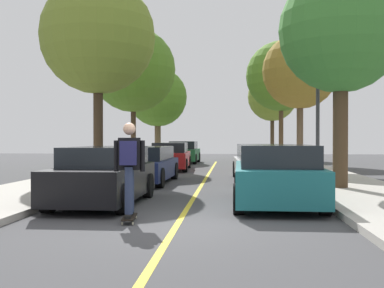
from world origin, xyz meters
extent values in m
plane|color=#424244|center=(0.00, 0.00, 0.00)|extent=(80.00, 80.00, 0.00)
cube|color=gold|center=(0.00, 4.00, 0.00)|extent=(0.12, 39.20, 0.01)
cube|color=black|center=(-2.02, 2.44, 0.55)|extent=(1.76, 4.19, 0.73)
cube|color=black|center=(-2.02, 2.67, 1.14)|extent=(1.54, 2.84, 0.45)
cylinder|color=black|center=(-1.25, 1.05, 0.32)|extent=(0.23, 0.64, 0.64)
cylinder|color=black|center=(-2.83, 1.07, 0.32)|extent=(0.23, 0.64, 0.64)
cylinder|color=black|center=(-1.21, 3.82, 0.32)|extent=(0.23, 0.64, 0.64)
cylinder|color=black|center=(-2.79, 3.84, 0.32)|extent=(0.23, 0.64, 0.64)
cube|color=navy|center=(-2.02, 7.92, 0.50)|extent=(1.83, 4.69, 0.63)
cube|color=black|center=(-2.02, 8.06, 1.05)|extent=(1.59, 3.15, 0.47)
cylinder|color=black|center=(-1.25, 6.27, 0.32)|extent=(0.23, 0.64, 0.64)
cylinder|color=black|center=(-2.86, 6.31, 0.32)|extent=(0.23, 0.64, 0.64)
cylinder|color=black|center=(-1.18, 9.53, 0.32)|extent=(0.23, 0.64, 0.64)
cylinder|color=black|center=(-2.80, 9.57, 0.32)|extent=(0.23, 0.64, 0.64)
cube|color=maroon|center=(-2.02, 14.91, 0.53)|extent=(1.95, 4.73, 0.71)
cube|color=black|center=(-2.03, 15.09, 1.12)|extent=(1.67, 2.92, 0.47)
cylinder|color=black|center=(-1.13, 13.31, 0.32)|extent=(0.24, 0.65, 0.64)
cylinder|color=black|center=(-2.79, 13.25, 0.32)|extent=(0.24, 0.65, 0.64)
cylinder|color=black|center=(-1.26, 16.58, 0.32)|extent=(0.24, 0.65, 0.64)
cylinder|color=black|center=(-2.91, 16.51, 0.32)|extent=(0.24, 0.65, 0.64)
cube|color=#1E5B33|center=(-2.02, 21.68, 0.54)|extent=(1.86, 4.11, 0.72)
cube|color=black|center=(-2.02, 21.69, 1.15)|extent=(1.61, 2.38, 0.49)
cylinder|color=black|center=(-1.20, 20.33, 0.32)|extent=(0.23, 0.64, 0.64)
cylinder|color=black|center=(-2.88, 20.35, 0.32)|extent=(0.23, 0.64, 0.64)
cylinder|color=black|center=(-1.16, 23.02, 0.32)|extent=(0.23, 0.64, 0.64)
cylinder|color=black|center=(-2.84, 23.04, 0.32)|extent=(0.23, 0.64, 0.64)
cube|color=#196066|center=(2.02, 2.78, 0.55)|extent=(1.93, 4.54, 0.75)
cube|color=black|center=(2.02, 2.58, 1.17)|extent=(1.68, 2.99, 0.48)
cylinder|color=black|center=(1.18, 4.35, 0.32)|extent=(0.23, 0.64, 0.64)
cylinder|color=black|center=(2.92, 4.32, 0.32)|extent=(0.23, 0.64, 0.64)
cylinder|color=black|center=(1.13, 1.24, 0.32)|extent=(0.23, 0.64, 0.64)
cylinder|color=black|center=(2.87, 1.21, 0.32)|extent=(0.23, 0.64, 0.64)
cube|color=white|center=(2.02, 9.26, 0.49)|extent=(1.86, 4.66, 0.63)
cube|color=black|center=(2.03, 9.09, 1.08)|extent=(1.60, 2.85, 0.54)
cylinder|color=black|center=(1.17, 10.85, 0.32)|extent=(0.24, 0.65, 0.64)
cylinder|color=black|center=(2.79, 10.89, 0.32)|extent=(0.24, 0.65, 0.64)
cylinder|color=black|center=(1.26, 7.64, 0.32)|extent=(0.24, 0.65, 0.64)
cylinder|color=black|center=(2.87, 7.68, 0.32)|extent=(0.24, 0.65, 0.64)
cylinder|color=#3D2D1E|center=(-4.15, 9.46, 2.23)|extent=(0.37, 0.37, 4.18)
sphere|color=olive|center=(-4.15, 9.46, 5.51)|extent=(4.44, 4.44, 4.44)
cylinder|color=#3D2D1E|center=(-4.15, 16.13, 2.10)|extent=(0.27, 0.27, 3.91)
sphere|color=#4C7A23|center=(-4.15, 16.13, 5.19)|extent=(4.47, 4.47, 4.47)
cylinder|color=brown|center=(-4.15, 24.52, 1.76)|extent=(0.43, 0.43, 3.23)
sphere|color=#4C7A23|center=(-4.15, 24.52, 4.48)|extent=(4.13, 4.13, 4.13)
cylinder|color=#4C3823|center=(4.15, 5.54, 2.00)|extent=(0.43, 0.43, 3.72)
sphere|color=#3D7F33|center=(4.15, 5.54, 4.68)|extent=(3.58, 3.58, 3.58)
cylinder|color=brown|center=(4.15, 13.58, 1.85)|extent=(0.30, 0.30, 3.41)
sphere|color=olive|center=(4.15, 13.58, 4.66)|extent=(3.46, 3.46, 3.46)
cylinder|color=#4C3823|center=(4.15, 21.70, 2.21)|extent=(0.29, 0.29, 4.13)
sphere|color=#4C7A23|center=(4.15, 21.70, 5.51)|extent=(4.41, 4.41, 4.41)
cylinder|color=#3D2D1E|center=(4.15, 28.00, 1.92)|extent=(0.29, 0.29, 3.56)
sphere|color=olive|center=(4.15, 28.00, 4.77)|extent=(3.73, 3.73, 3.73)
cylinder|color=#B2140F|center=(3.52, 6.13, 0.42)|extent=(0.20, 0.20, 0.55)
sphere|color=#B2140F|center=(3.52, 6.13, 0.75)|extent=(0.18, 0.18, 0.18)
cylinder|color=#38383D|center=(3.77, 7.07, 2.40)|extent=(0.12, 0.12, 4.52)
cube|color=#EAE5C6|center=(3.77, 7.07, 4.78)|extent=(0.36, 0.24, 0.20)
cube|color=black|center=(-0.92, 0.20, 0.09)|extent=(0.31, 0.86, 0.02)
cylinder|color=beige|center=(-1.05, 0.52, 0.03)|extent=(0.03, 0.06, 0.06)
cylinder|color=beige|center=(-0.86, 0.54, 0.03)|extent=(0.03, 0.06, 0.06)
cylinder|color=beige|center=(-0.98, -0.15, 0.03)|extent=(0.03, 0.06, 0.06)
cylinder|color=beige|center=(-0.79, -0.13, 0.03)|extent=(0.03, 0.06, 0.06)
cube|color=#99999E|center=(-0.96, 0.53, 0.07)|extent=(0.10, 0.05, 0.02)
cube|color=#99999E|center=(-0.88, -0.14, 0.07)|extent=(0.10, 0.05, 0.02)
cube|color=black|center=(-0.95, 0.42, 0.13)|extent=(0.13, 0.27, 0.06)
cube|color=black|center=(-0.90, -0.02, 0.13)|extent=(0.13, 0.27, 0.06)
cylinder|color=#283351|center=(-0.94, 0.32, 0.60)|extent=(0.17, 0.17, 0.87)
cylinder|color=#283351|center=(-0.91, 0.08, 0.60)|extent=(0.17, 0.17, 0.87)
cube|color=black|center=(-0.92, 0.20, 1.27)|extent=(0.42, 0.26, 0.60)
sphere|color=tan|center=(-0.92, 0.20, 1.74)|extent=(0.23, 0.23, 0.23)
cylinder|color=black|center=(-1.17, 0.17, 1.23)|extent=(0.10, 0.10, 0.58)
cylinder|color=black|center=(-0.68, 0.22, 1.23)|extent=(0.10, 0.10, 0.58)
cube|color=#1E1E4C|center=(-0.90, 0.00, 1.29)|extent=(0.32, 0.21, 0.44)
camera|label=1|loc=(0.96, -8.51, 1.55)|focal=44.36mm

